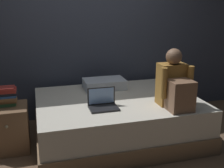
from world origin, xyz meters
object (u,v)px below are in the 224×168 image
Objects in this scene: bed at (117,118)px; laptop at (103,103)px; nightstand at (9,128)px; person_sitting at (175,85)px; book_stack at (7,96)px; pillow at (104,84)px.

bed is 6.25× the size of laptop.
person_sitting is at bearing -14.95° from nightstand.
nightstand is 1.97m from person_sitting.
laptop is (-0.79, 0.17, -0.20)m from person_sitting.
book_stack reaches higher than nightstand.
laptop is 0.57× the size of pillow.
person_sitting is at bearing -16.31° from book_stack.
bed is at bearing -2.25° from nightstand.
nightstand is at bearing -109.82° from book_stack.
nightstand is 1.14m from laptop.
laptop reaches higher than pillow.
person_sitting is at bearing -12.36° from laptop.
pillow is at bearing 123.54° from person_sitting.
person_sitting is at bearing -39.31° from bed.
bed is 8.97× the size of book_stack.
book_stack reaches higher than pillow.
bed is 3.57× the size of pillow.
book_stack is at bearing -163.86° from pillow.
laptop is at bearing -16.87° from nightstand.
laptop is at bearing -19.24° from book_stack.
laptop is 0.74m from pillow.
laptop is at bearing 167.64° from person_sitting.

